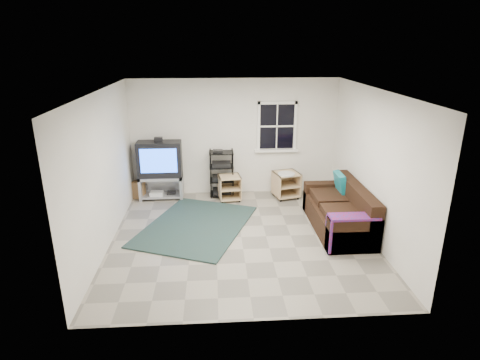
{
  "coord_description": "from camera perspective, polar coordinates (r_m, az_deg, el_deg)",
  "views": [
    {
      "loc": [
        -0.45,
        -6.47,
        3.35
      ],
      "look_at": [
        0.0,
        0.4,
        0.95
      ],
      "focal_mm": 30.0,
      "sensor_mm": 36.0,
      "label": 1
    }
  ],
  "objects": [
    {
      "name": "side_table_right",
      "position": [
        9.05,
        6.5,
        -0.38
      ],
      "size": [
        0.63,
        0.63,
        0.61
      ],
      "rotation": [
        0.0,
        0.0,
        0.24
      ],
      "color": "tan",
      "rests_on": "ground"
    },
    {
      "name": "room",
      "position": [
        9.05,
        5.26,
        7.16
      ],
      "size": [
        4.6,
        4.62,
        4.6
      ],
      "color": "gray",
      "rests_on": "ground"
    },
    {
      "name": "sofa",
      "position": [
        7.72,
        14.09,
        -4.5
      ],
      "size": [
        0.89,
        2.01,
        0.92
      ],
      "color": "black",
      "rests_on": "ground"
    },
    {
      "name": "tv_unit",
      "position": [
        8.98,
        -11.29,
        2.08
      ],
      "size": [
        0.95,
        0.47,
        1.39
      ],
      "color": "#A4A4AC",
      "rests_on": "ground"
    },
    {
      "name": "side_table_left",
      "position": [
        8.88,
        -1.53,
        -0.94
      ],
      "size": [
        0.52,
        0.52,
        0.55
      ],
      "rotation": [
        0.0,
        0.0,
        0.12
      ],
      "color": "tan",
      "rests_on": "ground"
    },
    {
      "name": "av_rack",
      "position": [
        9.04,
        -2.62,
        0.54
      ],
      "size": [
        0.53,
        0.39,
        1.07
      ],
      "color": "black",
      "rests_on": "ground"
    },
    {
      "name": "shag_rug",
      "position": [
        7.74,
        -6.25,
        -6.47
      ],
      "size": [
        2.48,
        2.85,
        0.03
      ],
      "primitive_type": "cube",
      "rotation": [
        0.0,
        0.0,
        -0.38
      ],
      "color": "black",
      "rests_on": "ground"
    },
    {
      "name": "paper_bag",
      "position": [
        9.25,
        -14.21,
        -1.37
      ],
      "size": [
        0.3,
        0.22,
        0.38
      ],
      "primitive_type": "cube",
      "rotation": [
        0.0,
        0.0,
        -0.2
      ],
      "color": "#936241",
      "rests_on": "ground"
    }
  ]
}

